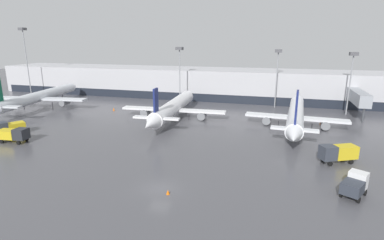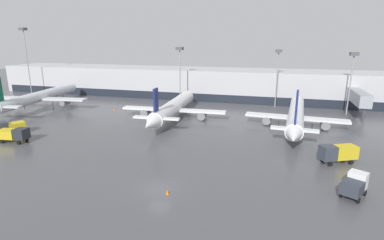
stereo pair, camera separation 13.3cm
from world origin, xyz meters
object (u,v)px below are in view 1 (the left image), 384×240
service_truck_0 (10,127)px  traffic_cone_2 (321,123)px  parked_jet_3 (39,97)px  apron_light_mast_2 (180,59)px  parked_jet_2 (296,115)px  apron_light_mast_1 (24,44)px  apron_light_mast_4 (278,61)px  service_truck_3 (338,152)px  traffic_cone_1 (114,109)px  apron_light_mast_6 (352,65)px  service_truck_1 (13,134)px  parked_jet_0 (173,107)px  service_truck_2 (355,184)px  traffic_cone_0 (168,192)px

service_truck_0 → traffic_cone_2: service_truck_0 is taller
parked_jet_3 → apron_light_mast_2: apron_light_mast_2 is taller
parked_jet_2 → service_truck_0: 56.85m
apron_light_mast_1 → apron_light_mast_4: bearing=2.4°
apron_light_mast_1 → service_truck_3: bearing=-21.3°
parked_jet_2 → service_truck_0: (-53.01, -20.52, -1.06)m
traffic_cone_2 → service_truck_0: bearing=-157.5°
service_truck_3 → traffic_cone_1: (-49.67, 21.84, -1.26)m
parked_jet_3 → apron_light_mast_1: bearing=40.0°
service_truck_0 → apron_light_mast_2: 43.71m
apron_light_mast_6 → service_truck_3: bearing=-102.7°
service_truck_1 → traffic_cone_1: 27.67m
service_truck_1 → apron_light_mast_1: size_ratio=0.26×
parked_jet_0 → service_truck_2: (32.25, -28.68, -1.11)m
traffic_cone_2 → apron_light_mast_1: size_ratio=0.04×
service_truck_0 → apron_light_mast_4: bearing=159.6°
service_truck_0 → apron_light_mast_4: size_ratio=0.33×
parked_jet_0 → traffic_cone_2: (32.52, 3.59, -2.18)m
parked_jet_3 → traffic_cone_2: parked_jet_3 is taller
traffic_cone_1 → traffic_cone_2: size_ratio=0.98×
service_truck_0 → service_truck_3: bearing=122.6°
traffic_cone_1 → parked_jet_3: bearing=-169.0°
parked_jet_0 → parked_jet_3: parked_jet_3 is taller
traffic_cone_1 → apron_light_mast_1: size_ratio=0.04×
traffic_cone_2 → apron_light_mast_2: 39.53m
apron_light_mast_1 → service_truck_1: bearing=-49.7°
apron_light_mast_2 → traffic_cone_0: bearing=-73.6°
parked_jet_0 → service_truck_3: bearing=-123.1°
traffic_cone_2 → apron_light_mast_1: bearing=172.2°
parked_jet_2 → apron_light_mast_4: bearing=17.1°
service_truck_3 → parked_jet_3: bearing=-41.9°
service_truck_3 → traffic_cone_0: bearing=9.6°
service_truck_0 → service_truck_1: (4.35, -3.45, -0.01)m
apron_light_mast_2 → apron_light_mast_6: apron_light_mast_2 is taller
parked_jet_2 → traffic_cone_2: size_ratio=46.42×
apron_light_mast_2 → traffic_cone_2: bearing=-17.7°
service_truck_2 → apron_light_mast_4: bearing=40.1°
service_truck_2 → traffic_cone_2: bearing=28.2°
service_truck_0 → traffic_cone_0: bearing=100.5°
apron_light_mast_4 → service_truck_0: bearing=-141.0°
apron_light_mast_6 → apron_light_mast_4: bearing=168.0°
service_truck_0 → service_truck_3: size_ratio=0.89×
parked_jet_0 → service_truck_1: parked_jet_0 is taller
traffic_cone_2 → service_truck_3: bearing=-91.0°
parked_jet_3 → service_truck_0: size_ratio=7.46×
service_truck_0 → traffic_cone_2: bearing=143.0°
traffic_cone_2 → apron_light_mast_6: (7.20, 11.57, 11.72)m
service_truck_2 → traffic_cone_1: (-49.77, 32.01, -1.09)m
service_truck_3 → apron_light_mast_6: 36.07m
service_truck_1 → service_truck_2: 54.05m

